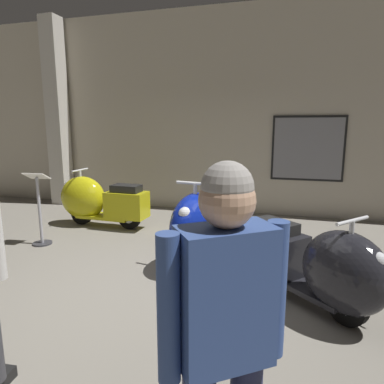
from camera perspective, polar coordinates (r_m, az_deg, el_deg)
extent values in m
plane|color=slate|center=(3.95, -7.30, -15.34)|extent=(60.00, 60.00, 0.00)
cube|color=#BCB29E|center=(7.09, 4.31, 12.96)|extent=(18.00, 0.20, 3.98)
cube|color=black|center=(6.85, 18.67, 6.86)|extent=(1.32, 0.03, 1.22)
cube|color=gray|center=(6.83, 18.67, 6.85)|extent=(1.24, 0.01, 1.14)
cube|color=beige|center=(8.23, -21.49, 11.97)|extent=(0.36, 0.36, 3.98)
cylinder|color=black|center=(6.46, -17.87, -3.37)|extent=(0.40, 0.09, 0.40)
cylinder|color=silver|center=(6.46, -17.87, -3.37)|extent=(0.18, 0.10, 0.18)
cylinder|color=black|center=(5.97, -10.35, -4.19)|extent=(0.40, 0.09, 0.40)
cylinder|color=silver|center=(5.97, -10.35, -4.19)|extent=(0.18, 0.10, 0.18)
cube|color=gold|center=(6.21, -14.25, -3.95)|extent=(0.97, 0.39, 0.05)
ellipsoid|color=gold|center=(6.37, -17.65, -0.91)|extent=(0.86, 0.55, 0.76)
cube|color=gold|center=(5.93, -10.77, -2.09)|extent=(0.70, 0.43, 0.44)
cube|color=black|center=(5.88, -10.86, 0.59)|extent=(0.49, 0.30, 0.12)
sphere|color=silver|center=(6.50, -19.79, 1.07)|extent=(0.15, 0.15, 0.15)
cylinder|color=silver|center=(6.33, -18.06, 2.22)|extent=(0.04, 0.04, 0.28)
cylinder|color=silver|center=(6.31, -18.13, 3.48)|extent=(0.05, 0.44, 0.03)
cylinder|color=black|center=(4.26, 0.39, -9.97)|extent=(0.15, 0.45, 0.44)
cylinder|color=silver|center=(4.26, 0.39, -9.97)|extent=(0.13, 0.21, 0.20)
cylinder|color=black|center=(5.19, 5.06, -6.15)|extent=(0.15, 0.45, 0.44)
cylinder|color=silver|center=(5.19, 5.06, -6.15)|extent=(0.13, 0.21, 0.20)
cube|color=navy|center=(4.73, 2.96, -8.13)|extent=(0.54, 1.09, 0.06)
ellipsoid|color=navy|center=(4.21, 0.70, -5.73)|extent=(0.70, 1.00, 0.84)
cube|color=navy|center=(5.08, 4.94, -3.67)|extent=(0.54, 0.80, 0.48)
cube|color=brown|center=(5.01, 5.00, -0.26)|extent=(0.38, 0.57, 0.13)
sphere|color=silver|center=(3.88, -1.11, -3.68)|extent=(0.17, 0.17, 0.17)
cylinder|color=silver|center=(4.09, 0.53, -0.69)|extent=(0.05, 0.05, 0.31)
cylinder|color=silver|center=(4.06, 0.53, 1.45)|extent=(0.48, 0.10, 0.04)
cylinder|color=black|center=(3.47, 24.34, -16.58)|extent=(0.35, 0.32, 0.39)
cylinder|color=silver|center=(3.47, 24.34, -16.58)|extent=(0.19, 0.19, 0.18)
cylinder|color=black|center=(3.99, 12.87, -12.17)|extent=(0.35, 0.32, 0.39)
cylinder|color=silver|center=(3.99, 12.87, -12.17)|extent=(0.19, 0.19, 0.18)
cube|color=black|center=(3.72, 18.13, -14.57)|extent=(0.93, 0.88, 0.05)
ellipsoid|color=black|center=(3.38, 24.01, -12.10)|extent=(0.95, 0.93, 0.74)
cube|color=black|center=(3.88, 13.42, -9.42)|extent=(0.76, 0.74, 0.43)
cube|color=black|center=(3.80, 13.61, -5.54)|extent=(0.53, 0.52, 0.12)
sphere|color=silver|center=(3.18, 28.48, -10.00)|extent=(0.15, 0.15, 0.15)
cylinder|color=silver|center=(3.25, 24.91, -6.67)|extent=(0.04, 0.04, 0.27)
cylinder|color=silver|center=(3.22, 25.11, -4.34)|extent=(0.31, 0.34, 0.03)
cube|color=silver|center=(3.60, 26.19, -11.73)|extent=(0.50, 0.45, 0.02)
cube|color=#334C8C|center=(1.41, 5.53, -16.94)|extent=(0.42, 0.38, 0.57)
cylinder|color=#334C8C|center=(1.52, 13.70, -15.48)|extent=(0.09, 0.09, 0.59)
cylinder|color=#334C8C|center=(1.34, -3.92, -18.93)|extent=(0.09, 0.09, 0.59)
sphere|color=tan|center=(1.27, 5.85, -1.38)|extent=(0.22, 0.22, 0.22)
sphere|color=gray|center=(1.27, 5.89, 0.76)|extent=(0.20, 0.20, 0.20)
cylinder|color=#333338|center=(5.66, -23.59, -7.81)|extent=(0.28, 0.28, 0.02)
cylinder|color=#A5A5AD|center=(5.52, -23.99, -2.83)|extent=(0.04, 0.04, 0.99)
cube|color=silver|center=(5.43, -24.41, 2.43)|extent=(0.34, 0.26, 0.12)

